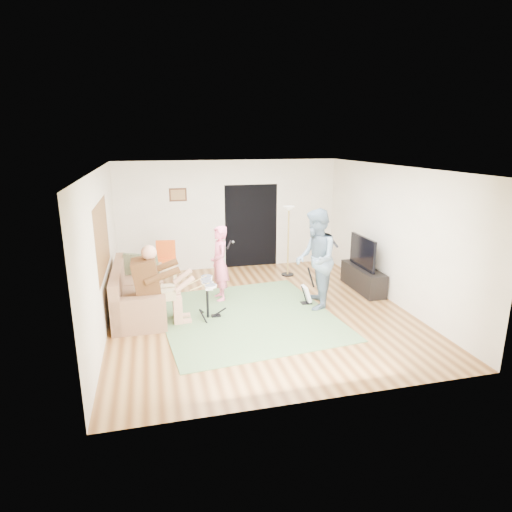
{
  "coord_description": "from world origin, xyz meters",
  "views": [
    {
      "loc": [
        -1.89,
        -7.41,
        3.2
      ],
      "look_at": [
        0.01,
        0.3,
        1.01
      ],
      "focal_mm": 30.0,
      "sensor_mm": 36.0,
      "label": 1
    }
  ],
  "objects_px": {
    "guitar_spare": "(307,294)",
    "dining_chair": "(166,272)",
    "guitarist": "(316,259)",
    "singer": "(220,263)",
    "television": "(363,252)",
    "drum_kit": "(208,301)",
    "tv_cabinet": "(363,279)",
    "torchiere_lamp": "(288,229)",
    "sofa": "(135,297)"
  },
  "relations": [
    {
      "from": "guitar_spare",
      "to": "dining_chair",
      "type": "relative_size",
      "value": 0.74
    },
    {
      "from": "guitarist",
      "to": "singer",
      "type": "bearing_deg",
      "value": -100.18
    },
    {
      "from": "guitarist",
      "to": "television",
      "type": "bearing_deg",
      "value": 132.1
    },
    {
      "from": "drum_kit",
      "to": "television",
      "type": "height_order",
      "value": "television"
    },
    {
      "from": "drum_kit",
      "to": "tv_cabinet",
      "type": "xyz_separation_m",
      "value": [
        3.5,
        0.73,
        -0.08
      ]
    },
    {
      "from": "tv_cabinet",
      "to": "television",
      "type": "bearing_deg",
      "value": -180.0
    },
    {
      "from": "guitar_spare",
      "to": "dining_chair",
      "type": "height_order",
      "value": "dining_chair"
    },
    {
      "from": "torchiere_lamp",
      "to": "dining_chair",
      "type": "height_order",
      "value": "torchiere_lamp"
    },
    {
      "from": "singer",
      "to": "tv_cabinet",
      "type": "bearing_deg",
      "value": 82.05
    },
    {
      "from": "television",
      "to": "drum_kit",
      "type": "bearing_deg",
      "value": -168.01
    },
    {
      "from": "guitarist",
      "to": "guitar_spare",
      "type": "distance_m",
      "value": 0.77
    },
    {
      "from": "guitarist",
      "to": "tv_cabinet",
      "type": "distance_m",
      "value": 1.71
    },
    {
      "from": "drum_kit",
      "to": "tv_cabinet",
      "type": "relative_size",
      "value": 0.53
    },
    {
      "from": "guitar_spare",
      "to": "dining_chair",
      "type": "xyz_separation_m",
      "value": [
        -2.67,
        1.67,
        0.15
      ]
    },
    {
      "from": "sofa",
      "to": "tv_cabinet",
      "type": "xyz_separation_m",
      "value": [
        4.8,
        0.08,
        -0.05
      ]
    },
    {
      "from": "sofa",
      "to": "singer",
      "type": "height_order",
      "value": "singer"
    },
    {
      "from": "guitar_spare",
      "to": "tv_cabinet",
      "type": "distance_m",
      "value": 1.57
    },
    {
      "from": "dining_chair",
      "to": "guitar_spare",
      "type": "bearing_deg",
      "value": -24.53
    },
    {
      "from": "guitarist",
      "to": "guitar_spare",
      "type": "xyz_separation_m",
      "value": [
        -0.09,
        0.16,
        -0.75
      ]
    },
    {
      "from": "singer",
      "to": "sofa",
      "type": "bearing_deg",
      "value": -86.75
    },
    {
      "from": "dining_chair",
      "to": "tv_cabinet",
      "type": "bearing_deg",
      "value": -8.14
    },
    {
      "from": "television",
      "to": "singer",
      "type": "bearing_deg",
      "value": 177.01
    },
    {
      "from": "guitarist",
      "to": "tv_cabinet",
      "type": "xyz_separation_m",
      "value": [
        1.4,
        0.67,
        -0.72
      ]
    },
    {
      "from": "guitar_spare",
      "to": "guitarist",
      "type": "bearing_deg",
      "value": -60.29
    },
    {
      "from": "television",
      "to": "tv_cabinet",
      "type": "bearing_deg",
      "value": 0.0
    },
    {
      "from": "guitar_spare",
      "to": "torchiere_lamp",
      "type": "height_order",
      "value": "torchiere_lamp"
    },
    {
      "from": "guitar_spare",
      "to": "drum_kit",
      "type": "bearing_deg",
      "value": -173.63
    },
    {
      "from": "singer",
      "to": "tv_cabinet",
      "type": "distance_m",
      "value": 3.17
    },
    {
      "from": "sofa",
      "to": "guitar_spare",
      "type": "relative_size",
      "value": 2.91
    },
    {
      "from": "torchiere_lamp",
      "to": "guitarist",
      "type": "bearing_deg",
      "value": -93.31
    },
    {
      "from": "torchiere_lamp",
      "to": "dining_chair",
      "type": "distance_m",
      "value": 3.0
    },
    {
      "from": "singer",
      "to": "dining_chair",
      "type": "xyz_separation_m",
      "value": [
        -1.04,
        1.0,
        -0.4
      ]
    },
    {
      "from": "drum_kit",
      "to": "television",
      "type": "distance_m",
      "value": 3.57
    },
    {
      "from": "drum_kit",
      "to": "singer",
      "type": "xyz_separation_m",
      "value": [
        0.38,
        0.89,
        0.44
      ]
    },
    {
      "from": "singer",
      "to": "television",
      "type": "distance_m",
      "value": 3.08
    },
    {
      "from": "sofa",
      "to": "guitarist",
      "type": "xyz_separation_m",
      "value": [
        3.4,
        -0.59,
        0.67
      ]
    },
    {
      "from": "drum_kit",
      "to": "guitar_spare",
      "type": "relative_size",
      "value": 0.98
    },
    {
      "from": "guitarist",
      "to": "torchiere_lamp",
      "type": "height_order",
      "value": "guitarist"
    },
    {
      "from": "sofa",
      "to": "dining_chair",
      "type": "relative_size",
      "value": 2.14
    },
    {
      "from": "sofa",
      "to": "tv_cabinet",
      "type": "distance_m",
      "value": 4.8
    },
    {
      "from": "drum_kit",
      "to": "television",
      "type": "xyz_separation_m",
      "value": [
        3.45,
        0.73,
        0.52
      ]
    },
    {
      "from": "torchiere_lamp",
      "to": "dining_chair",
      "type": "xyz_separation_m",
      "value": [
        -2.88,
        -0.21,
        -0.78
      ]
    },
    {
      "from": "guitarist",
      "to": "dining_chair",
      "type": "distance_m",
      "value": 3.37
    },
    {
      "from": "sofa",
      "to": "television",
      "type": "height_order",
      "value": "television"
    },
    {
      "from": "dining_chair",
      "to": "television",
      "type": "distance_m",
      "value": 4.3
    },
    {
      "from": "singer",
      "to": "dining_chair",
      "type": "distance_m",
      "value": 1.5
    },
    {
      "from": "guitarist",
      "to": "torchiere_lamp",
      "type": "relative_size",
      "value": 1.15
    },
    {
      "from": "television",
      "to": "guitarist",
      "type": "bearing_deg",
      "value": -153.48
    },
    {
      "from": "sofa",
      "to": "drum_kit",
      "type": "height_order",
      "value": "sofa"
    },
    {
      "from": "guitarist",
      "to": "torchiere_lamp",
      "type": "distance_m",
      "value": 2.05
    }
  ]
}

